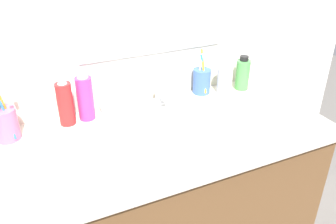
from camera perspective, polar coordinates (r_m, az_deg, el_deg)
The scene contains 13 objects.
vanity_cabinet at distance 1.45m, azimuth -0.77°, elevation -16.30°, with size 1.11×0.51×0.72m, color brown.
countertop at distance 1.22m, azimuth -0.89°, elevation -3.66°, with size 1.16×0.55×0.03m, color beige.
backsplash at distance 1.40m, azimuth -5.35°, elevation 3.61°, with size 1.16×0.02×0.09m, color beige.
back_wall at distance 1.52m, azimuth -5.91°, elevation -0.51°, with size 2.26×0.04×1.30m, color white.
sink_basin at distance 1.25m, azimuth 2.14°, elevation -3.69°, with size 0.40×0.40×0.11m.
faucet at distance 1.37m, azimuth -1.50°, elevation 2.29°, with size 0.16×0.10×0.08m.
bottle_spray_red at distance 1.26m, azimuth -16.29°, elevation 1.46°, with size 0.05×0.05×0.18m.
bottle_lotion_white at distance 1.48m, azimuth 9.16°, elevation 5.22°, with size 0.06×0.06×0.13m.
bottle_toner_green at distance 1.52m, azimuth 11.96°, elevation 6.05°, with size 0.06×0.06×0.15m.
bottle_soap_pink at distance 1.28m, azimuth -13.28°, elevation 2.49°, with size 0.06×0.06×0.19m.
cup_pink at distance 1.25m, azimuth -24.81°, elevation -1.66°, with size 0.08×0.09×0.18m.
cup_blue_plastic at distance 1.46m, azimuth 5.47°, elevation 5.10°, with size 0.08×0.08×0.19m.
soap_bar at distance 1.35m, azimuth -9.56°, elevation 0.59°, with size 0.06×0.04×0.02m, color white.
Camera 1 is at (-0.42, -0.94, 1.39)m, focal length 37.69 mm.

